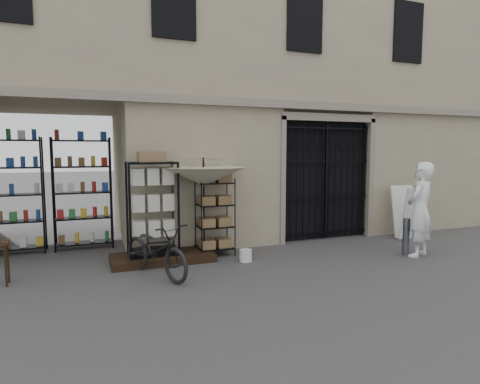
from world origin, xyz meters
name	(u,v)px	position (x,y,z in m)	size (l,w,h in m)	color
ground	(307,270)	(0.00, 0.00, 0.00)	(80.00, 80.00, 0.00)	black
main_building	(233,64)	(0.00, 4.00, 4.50)	(14.00, 4.00, 9.00)	#9B9070
shop_recess	(48,185)	(-4.50, 2.80, 1.50)	(3.00, 1.70, 3.00)	black
shop_shelving	(48,195)	(-4.55, 3.30, 1.25)	(2.70, 0.50, 2.50)	black
iron_gate	(322,179)	(1.75, 2.28, 1.50)	(2.50, 0.21, 3.00)	black
step_platform	(163,258)	(-2.40, 1.55, 0.07)	(2.00, 0.90, 0.15)	black
display_cabinet	(153,213)	(-2.57, 1.58, 0.97)	(1.01, 0.74, 1.99)	black
wire_rack	(215,218)	(-1.27, 1.65, 0.80)	(0.84, 0.70, 1.63)	black
market_umbrella	(204,171)	(-1.54, 1.55, 1.78)	(1.67, 1.70, 2.48)	black
white_bucket	(246,255)	(-0.85, 0.96, 0.12)	(0.25, 0.25, 0.24)	silver
bicycle	(156,276)	(-2.67, 0.66, 0.00)	(0.63, 0.96, 1.82)	black
steel_bollard	(406,236)	(2.52, 0.21, 0.39)	(0.14, 0.14, 0.78)	#545964
shopkeeper	(418,256)	(2.67, 0.03, 0.00)	(0.72, 1.97, 0.47)	white
easel_sign	(409,212)	(3.70, 1.38, 0.67)	(0.70, 0.78, 1.30)	silver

